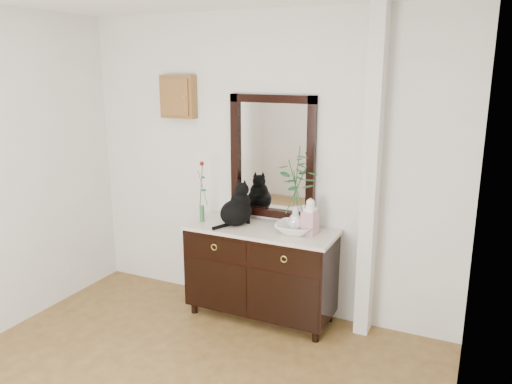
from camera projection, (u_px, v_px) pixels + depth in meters
The scene contains 10 objects.
wall_back at pixel (262, 166), 4.50m from camera, with size 3.60×0.04×2.70m, color silver.
pilaster at pixel (371, 178), 4.02m from camera, with size 0.12×0.20×2.70m, color silver.
sideboard at pixel (261, 268), 4.45m from camera, with size 1.33×0.52×0.82m.
wall_mirror at pixel (272, 157), 4.43m from camera, with size 0.80×0.06×1.10m.
key_cabinet at pixel (178, 97), 4.67m from camera, with size 0.35×0.10×0.40m, color brown.
cat at pixel (236, 204), 4.41m from camera, with size 0.27×0.33×0.39m, color black, non-canonical shape.
lotus_bowl at pixel (295, 228), 4.24m from camera, with size 0.34×0.34×0.08m, color white.
vase_branches at pixel (296, 188), 4.15m from camera, with size 0.35×0.35×0.74m, color silver, non-canonical shape.
bud_vase_rose at pixel (201, 191), 4.49m from camera, with size 0.07×0.07×0.57m, color #346E3F, non-canonical shape.
ginger_jar at pixel (310, 216), 4.18m from camera, with size 0.12×0.12×0.32m, color white, non-canonical shape.
Camera 1 is at (1.82, -2.05, 2.22)m, focal length 35.00 mm.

